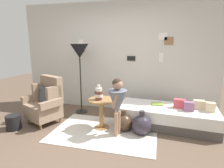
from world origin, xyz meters
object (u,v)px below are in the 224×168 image
(armchair, at_px, (46,102))
(vase_striped, at_px, (99,94))
(side_table, at_px, (102,108))
(daybed, at_px, (166,117))
(demijohn_near, at_px, (123,122))
(demijohn_far, at_px, (142,125))
(magazine_basket, at_px, (14,122))
(book_on_daybed, at_px, (157,104))
(floor_lamp, at_px, (80,54))
(person_child, at_px, (117,100))

(armchair, height_order, vase_striped, armchair)
(armchair, height_order, side_table, armchair)
(armchair, relative_size, daybed, 0.50)
(side_table, xyz_separation_m, demijohn_near, (0.43, -0.01, -0.25))
(side_table, bearing_deg, daybed, 18.28)
(armchair, distance_m, demijohn_far, 2.02)
(armchair, bearing_deg, magazine_basket, -132.65)
(book_on_daybed, height_order, magazine_basket, book_on_daybed)
(vase_striped, xyz_separation_m, demijohn_near, (0.48, 0.03, -0.54))
(floor_lamp, xyz_separation_m, demijohn_far, (1.52, -0.79, -1.22))
(daybed, height_order, demijohn_far, demijohn_far)
(book_on_daybed, xyz_separation_m, demijohn_near, (-0.61, -0.51, -0.25))
(vase_striped, distance_m, demijohn_far, 0.98)
(floor_lamp, relative_size, demijohn_far, 3.60)
(vase_striped, relative_size, demijohn_far, 0.64)
(book_on_daybed, bearing_deg, person_child, -132.86)
(side_table, bearing_deg, magazine_basket, -163.99)
(daybed, height_order, book_on_daybed, book_on_daybed)
(person_child, relative_size, book_on_daybed, 4.81)
(vase_striped, bearing_deg, magazine_basket, -164.83)
(side_table, xyz_separation_m, floor_lamp, (-0.74, 0.71, 1.00))
(daybed, bearing_deg, book_on_daybed, 152.65)
(armchair, xyz_separation_m, magazine_basket, (-0.43, -0.47, -0.30))
(vase_striped, distance_m, floor_lamp, 1.24)
(armchair, relative_size, person_child, 0.92)
(floor_lamp, height_order, demijohn_far, floor_lamp)
(side_table, bearing_deg, demijohn_near, -0.86)
(armchair, xyz_separation_m, daybed, (2.45, 0.41, -0.24))
(daybed, xyz_separation_m, demijohn_far, (-0.44, -0.48, -0.01))
(demijohn_near, xyz_separation_m, demijohn_far, (0.35, -0.07, 0.02))
(armchair, bearing_deg, vase_striped, -1.51)
(daybed, distance_m, floor_lamp, 2.33)
(side_table, bearing_deg, armchair, -179.65)
(floor_lamp, distance_m, demijohn_near, 1.86)
(side_table, bearing_deg, demijohn_far, -5.40)
(side_table, distance_m, book_on_daybed, 1.15)
(daybed, xyz_separation_m, side_table, (-1.22, -0.40, 0.21))
(armchair, relative_size, demijohn_near, 2.38)
(demijohn_near, bearing_deg, daybed, 27.41)
(demijohn_far, bearing_deg, floor_lamp, 152.63)
(floor_lamp, bearing_deg, demijohn_far, -27.37)
(floor_lamp, height_order, person_child, floor_lamp)
(demijohn_far, bearing_deg, book_on_daybed, 65.97)
(floor_lamp, bearing_deg, magazine_basket, -127.46)
(vase_striped, xyz_separation_m, floor_lamp, (-0.70, 0.75, 0.70))
(demijohn_near, bearing_deg, side_table, 179.14)
(person_child, bearing_deg, side_table, 147.68)
(book_on_daybed, bearing_deg, magazine_basket, -160.07)
(person_child, relative_size, demijohn_far, 2.35)
(armchair, height_order, floor_lamp, floor_lamp)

